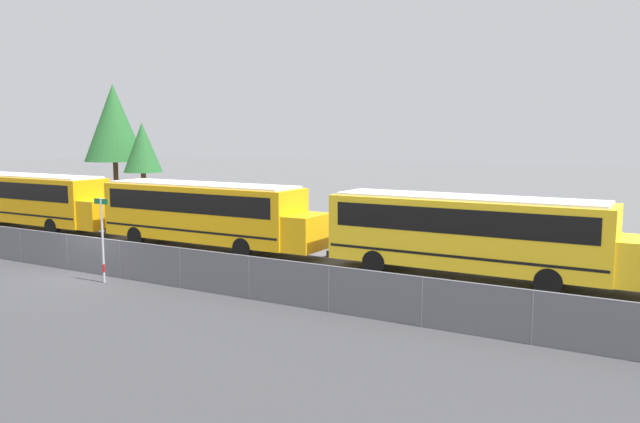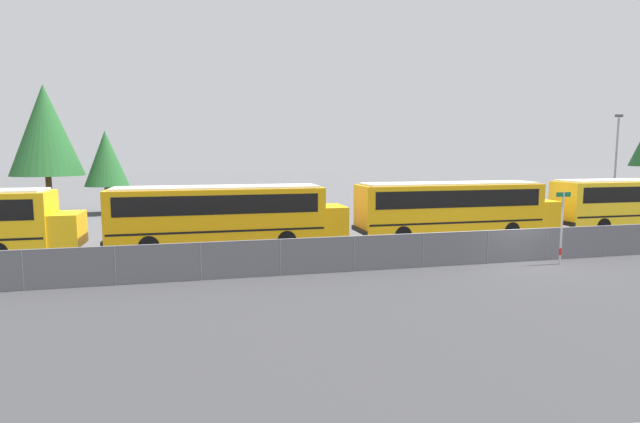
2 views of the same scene
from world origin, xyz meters
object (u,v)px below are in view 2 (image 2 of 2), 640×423
object	(u,v)px
school_bus_3	(637,200)
tree_0	(106,159)
light_pole	(616,158)
street_sign	(562,226)
school_bus_1	(224,212)
tree_2	(45,130)
school_bus_2	(453,205)

from	to	relation	value
school_bus_3	tree_0	size ratio (longest dim) A/B	1.83
light_pole	tree_0	distance (m)	40.56
street_sign	tree_0	size ratio (longest dim) A/B	0.49
school_bus_1	tree_2	size ratio (longest dim) A/B	1.19
school_bus_3	tree_0	xyz separation A→B (m)	(-33.43, 16.09, 2.42)
school_bus_3	street_sign	world-z (taller)	street_sign
school_bus_2	tree_0	bearing A→B (deg)	141.86
light_pole	tree_2	world-z (taller)	tree_2
street_sign	tree_2	bearing A→B (deg)	137.28
tree_0	tree_2	distance (m)	4.95
tree_0	school_bus_1	bearing A→B (deg)	-63.67
light_pole	tree_0	world-z (taller)	light_pole
light_pole	tree_0	xyz separation A→B (m)	(-39.83, 7.66, -0.00)
school_bus_1	school_bus_3	size ratio (longest dim) A/B	1.00
light_pole	tree_0	bearing A→B (deg)	169.11
street_sign	tree_0	xyz separation A→B (m)	(-21.96, 23.43, 2.61)
school_bus_1	light_pole	size ratio (longest dim) A/B	1.51
school_bus_2	school_bus_3	world-z (taller)	same
school_bus_1	tree_0	size ratio (longest dim) A/B	1.83
light_pole	tree_0	size ratio (longest dim) A/B	1.21
light_pole	tree_2	distance (m)	45.07
tree_2	school_bus_2	bearing A→B (deg)	-34.36
street_sign	tree_2	xyz separation A→B (m)	(-26.32, 24.31, 4.77)
school_bus_2	school_bus_3	distance (m)	12.70
school_bus_2	street_sign	xyz separation A→B (m)	(1.22, -7.14, -0.18)
school_bus_2	tree_2	size ratio (longest dim) A/B	1.19
school_bus_1	light_pole	xyz separation A→B (m)	(31.74, 8.69, 2.43)
school_bus_3	street_sign	xyz separation A→B (m)	(-11.48, -7.33, -0.18)
school_bus_3	tree_2	bearing A→B (deg)	155.82
school_bus_2	tree_2	world-z (taller)	tree_2
school_bus_3	tree_2	distance (m)	41.69
school_bus_3	school_bus_2	bearing A→B (deg)	-179.14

